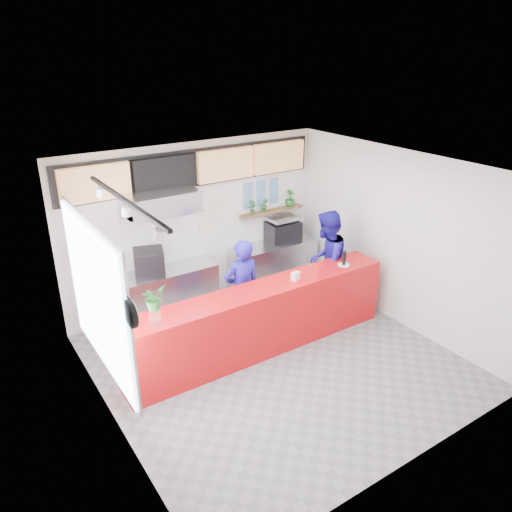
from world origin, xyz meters
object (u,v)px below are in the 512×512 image
staff_right (326,262)px  espresso_machine (283,232)px  pepper_mill (344,258)px  service_counter (261,319)px  staff_center (242,290)px  panini_oven (149,263)px

staff_right → espresso_machine: bearing=-118.1°
staff_right → pepper_mill: staff_right is taller
service_counter → staff_center: bearing=94.9°
service_counter → staff_center: 0.59m
espresso_machine → panini_oven: bearing=-174.6°
service_counter → staff_right: (1.69, 0.45, 0.40)m
panini_oven → pepper_mill: bearing=-15.9°
panini_oven → espresso_machine: size_ratio=0.78×
staff_center → pepper_mill: bearing=165.0°
staff_center → staff_right: 1.73m
panini_oven → pepper_mill: pepper_mill is taller
panini_oven → staff_center: staff_center is taller
espresso_machine → staff_right: staff_right is taller
service_counter → espresso_machine: size_ratio=7.15×
espresso_machine → staff_right: (-0.05, -1.35, -0.16)m
staff_right → pepper_mill: 0.60m
espresso_machine → service_counter: bearing=-128.6°
panini_oven → espresso_machine: bearing=18.8°
panini_oven → staff_center: (1.03, -1.30, -0.26)m
staff_center → panini_oven: bearing=-48.1°
service_counter → panini_oven: panini_oven is taller
service_counter → panini_oven: size_ratio=9.14×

